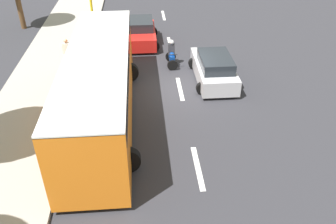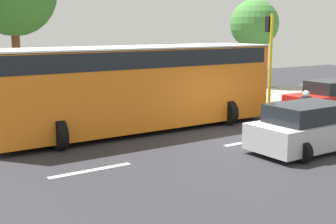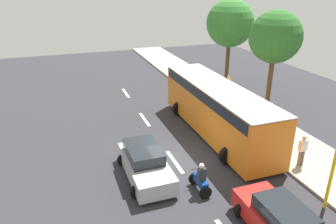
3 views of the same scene
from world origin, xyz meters
name	(u,v)px [view 3 (image 3 of 3)]	position (x,y,z in m)	size (l,w,h in m)	color
ground_plane	(175,163)	(0.00, 0.00, -0.05)	(40.00, 60.00, 0.10)	#2D2D33
sidewalk	(282,140)	(7.00, 0.00, 0.07)	(4.00, 60.00, 0.15)	#9E998E
lane_stripe_mid	(175,162)	(0.00, 0.00, 0.01)	(0.20, 2.40, 0.01)	white
lane_stripe_south	(145,119)	(0.00, 6.00, 0.01)	(0.20, 2.40, 0.01)	white
lane_stripe_far_south	(126,93)	(0.00, 12.00, 0.01)	(0.20, 2.40, 0.01)	white
car_red	(279,220)	(1.81, -6.31, 0.71)	(2.15, 3.89, 1.52)	red
car_silver	(145,164)	(-1.86, -0.77, 0.71)	(2.26, 4.39, 1.52)	#B7B7BC
city_bus	(217,106)	(3.69, 2.40, 1.85)	(3.20, 11.00, 3.16)	orange
motorcycle	(200,179)	(0.18, -2.81, 0.64)	(0.60, 1.30, 1.53)	black
pedestrian_near_signal	(228,85)	(7.78, 8.19, 1.06)	(0.40, 0.24, 1.69)	#3F3F3F
pedestrian_by_tree	(302,150)	(5.96, -2.70, 1.06)	(0.40, 0.24, 1.69)	#72604C
street_tree_north	(230,23)	(9.71, 11.82, 5.49)	(4.23, 4.23, 7.63)	brown
street_tree_center	(275,37)	(9.55, 5.16, 5.31)	(3.75, 3.75, 7.22)	brown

